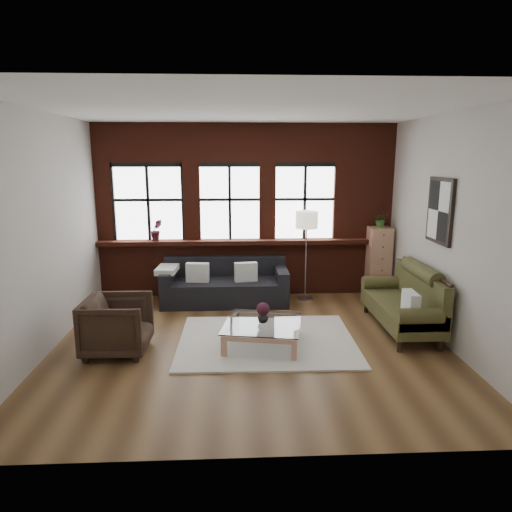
{
  "coord_description": "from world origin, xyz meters",
  "views": [
    {
      "loc": [
        -0.22,
        -6.06,
        2.61
      ],
      "look_at": [
        0.1,
        0.6,
        1.15
      ],
      "focal_mm": 32.0,
      "sensor_mm": 36.0,
      "label": 1
    }
  ],
  "objects_px": {
    "armchair": "(117,325)",
    "vase": "(263,317)",
    "vintage_settee": "(401,299)",
    "drawer_chest": "(378,262)",
    "floor_lamp": "(306,252)",
    "coffee_table": "(263,334)",
    "dark_sofa": "(225,281)"
  },
  "relations": [
    {
      "from": "armchair",
      "to": "vase",
      "type": "height_order",
      "value": "armchair"
    },
    {
      "from": "vintage_settee",
      "to": "drawer_chest",
      "type": "bearing_deg",
      "value": 83.74
    },
    {
      "from": "armchair",
      "to": "floor_lamp",
      "type": "xyz_separation_m",
      "value": [
        2.89,
        2.22,
        0.51
      ]
    },
    {
      "from": "coffee_table",
      "to": "vase",
      "type": "distance_m",
      "value": 0.25
    },
    {
      "from": "drawer_chest",
      "to": "floor_lamp",
      "type": "relative_size",
      "value": 0.74
    },
    {
      "from": "floor_lamp",
      "to": "vintage_settee",
      "type": "bearing_deg",
      "value": -52.34
    },
    {
      "from": "armchair",
      "to": "floor_lamp",
      "type": "height_order",
      "value": "floor_lamp"
    },
    {
      "from": "vintage_settee",
      "to": "floor_lamp",
      "type": "height_order",
      "value": "floor_lamp"
    },
    {
      "from": "vintage_settee",
      "to": "vase",
      "type": "relative_size",
      "value": 11.8
    },
    {
      "from": "dark_sofa",
      "to": "armchair",
      "type": "relative_size",
      "value": 2.63
    },
    {
      "from": "coffee_table",
      "to": "floor_lamp",
      "type": "height_order",
      "value": "floor_lamp"
    },
    {
      "from": "armchair",
      "to": "drawer_chest",
      "type": "relative_size",
      "value": 0.65
    },
    {
      "from": "dark_sofa",
      "to": "vintage_settee",
      "type": "xyz_separation_m",
      "value": [
        2.7,
        -1.45,
        0.09
      ]
    },
    {
      "from": "coffee_table",
      "to": "floor_lamp",
      "type": "xyz_separation_m",
      "value": [
        0.91,
        2.08,
        0.73
      ]
    },
    {
      "from": "armchair",
      "to": "vase",
      "type": "distance_m",
      "value": 1.98
    },
    {
      "from": "dark_sofa",
      "to": "floor_lamp",
      "type": "xyz_separation_m",
      "value": [
        1.48,
        0.13,
        0.49
      ]
    },
    {
      "from": "coffee_table",
      "to": "drawer_chest",
      "type": "height_order",
      "value": "drawer_chest"
    },
    {
      "from": "dark_sofa",
      "to": "vintage_settee",
      "type": "bearing_deg",
      "value": -28.29
    },
    {
      "from": "dark_sofa",
      "to": "vase",
      "type": "distance_m",
      "value": 2.03
    },
    {
      "from": "vase",
      "to": "floor_lamp",
      "type": "bearing_deg",
      "value": 66.24
    },
    {
      "from": "dark_sofa",
      "to": "coffee_table",
      "type": "distance_m",
      "value": 2.04
    },
    {
      "from": "dark_sofa",
      "to": "vintage_settee",
      "type": "distance_m",
      "value": 3.07
    },
    {
      "from": "vintage_settee",
      "to": "armchair",
      "type": "bearing_deg",
      "value": -171.19
    },
    {
      "from": "dark_sofa",
      "to": "vase",
      "type": "relative_size",
      "value": 14.22
    },
    {
      "from": "dark_sofa",
      "to": "drawer_chest",
      "type": "distance_m",
      "value": 2.92
    },
    {
      "from": "floor_lamp",
      "to": "dark_sofa",
      "type": "bearing_deg",
      "value": -175.1
    },
    {
      "from": "coffee_table",
      "to": "floor_lamp",
      "type": "bearing_deg",
      "value": 66.24
    },
    {
      "from": "coffee_table",
      "to": "drawer_chest",
      "type": "xyz_separation_m",
      "value": [
        2.33,
        2.25,
        0.49
      ]
    },
    {
      "from": "armchair",
      "to": "vase",
      "type": "xyz_separation_m",
      "value": [
        1.97,
        0.14,
        0.03
      ]
    },
    {
      "from": "vintage_settee",
      "to": "coffee_table",
      "type": "distance_m",
      "value": 2.22
    },
    {
      "from": "dark_sofa",
      "to": "coffee_table",
      "type": "height_order",
      "value": "dark_sofa"
    },
    {
      "from": "vintage_settee",
      "to": "dark_sofa",
      "type": "bearing_deg",
      "value": 151.71
    }
  ]
}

